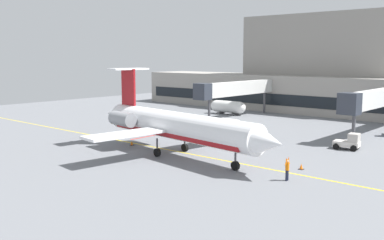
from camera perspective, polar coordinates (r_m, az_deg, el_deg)
The scene contains 11 objects.
ground at distance 52.00m, azimuth -5.65°, elevation -3.91°, with size 120.00×120.00×0.11m.
terminal_building at distance 90.15m, azimuth 15.22°, elevation 5.13°, with size 77.94×11.92×18.98m.
jet_bridge_west at distance 78.37m, azimuth 5.49°, elevation 3.97°, with size 2.40×21.02×6.52m.
jet_bridge_east at distance 66.38m, azimuth 22.56°, elevation 2.54°, with size 2.40×22.50×6.39m.
regional_jet at distance 48.75m, azimuth -2.25°, elevation -0.71°, with size 28.70×20.50×9.35m.
pushback_tractor at distance 55.11m, azimuth 19.46°, elevation -2.67°, with size 3.07×2.27×1.93m.
fuel_tank at distance 83.79m, azimuth 4.62°, elevation 1.69°, with size 7.45×2.43×2.54m.
marshaller at distance 39.89m, azimuth 12.09°, elevation -6.15°, with size 0.34×0.83×2.03m.
safety_cone_alpha at distance 55.02m, azimuth -7.71°, elevation -2.96°, with size 0.47×0.47×0.55m.
safety_cone_bravo at distance 44.28m, azimuth 13.80°, elevation -5.84°, with size 0.47×0.47×0.55m.
safety_cone_charlie at distance 53.78m, azimuth 5.16°, elevation -3.18°, with size 0.47×0.47×0.55m.
Camera 1 is at (37.22, -34.67, 10.74)m, focal length 41.68 mm.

